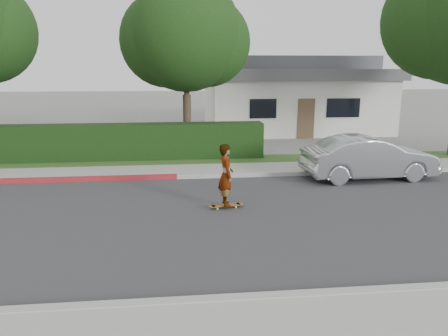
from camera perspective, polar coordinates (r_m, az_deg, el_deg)
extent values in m
plane|color=slate|center=(11.05, -11.32, -6.85)|extent=(120.00, 120.00, 0.00)
cube|color=#2D2D30|center=(11.05, -11.32, -6.82)|extent=(60.00, 8.00, 0.01)
cube|color=#9E9E99|center=(7.32, -14.19, -17.24)|extent=(60.00, 0.20, 0.15)
cube|color=#9E9E99|center=(14.95, -10.00, -1.23)|extent=(60.00, 0.20, 0.15)
cube|color=gray|center=(15.82, -9.79, -0.48)|extent=(60.00, 1.60, 0.12)
cube|color=#2D4C1E|center=(17.38, -9.48, 0.72)|extent=(60.00, 1.60, 0.10)
cube|color=black|center=(18.26, -18.91, 3.02)|extent=(15.00, 1.00, 1.50)
cylinder|color=#33261C|center=(19.52, -4.82, 5.81)|extent=(0.36, 0.36, 2.52)
cylinder|color=#33261C|center=(19.37, -4.92, 11.36)|extent=(0.24, 0.24, 2.10)
sphere|color=black|center=(19.41, -5.04, 16.95)|extent=(4.80, 4.80, 4.80)
sphere|color=black|center=(19.79, -7.46, 16.23)|extent=(4.08, 4.08, 4.08)
sphere|color=black|center=(19.73, -2.32, 16.05)|extent=(3.84, 3.84, 3.84)
sphere|color=black|center=(20.36, 26.65, 16.96)|extent=(4.76, 4.76, 4.76)
cube|color=beige|center=(27.35, 8.67, 8.30)|extent=(10.00, 8.00, 3.00)
cube|color=#4C4C51|center=(27.26, 8.80, 12.07)|extent=(10.60, 8.60, 0.60)
cube|color=#4C4C51|center=(27.26, 8.85, 13.33)|extent=(8.40, 6.40, 0.80)
cube|color=black|center=(22.87, 5.13, 7.73)|extent=(1.40, 0.06, 1.00)
cube|color=black|center=(24.08, 15.31, 7.59)|extent=(1.80, 0.06, 1.00)
cube|color=brown|center=(23.49, 10.65, 6.35)|extent=(0.90, 0.06, 2.10)
cylinder|color=gold|center=(11.66, -0.86, -5.34)|extent=(0.06, 0.04, 0.05)
cylinder|color=gold|center=(11.80, -1.04, -5.12)|extent=(0.06, 0.04, 0.05)
cylinder|color=gold|center=(11.80, 1.57, -5.12)|extent=(0.06, 0.04, 0.05)
cylinder|color=gold|center=(11.93, 1.36, -4.91)|extent=(0.06, 0.04, 0.05)
cube|color=silver|center=(11.72, -0.95, -5.06)|extent=(0.07, 0.16, 0.02)
cube|color=silver|center=(11.85, 1.46, -4.85)|extent=(0.07, 0.16, 0.02)
cube|color=brown|center=(11.78, 0.26, -4.87)|extent=(0.79, 0.31, 0.02)
cylinder|color=brown|center=(11.68, -1.57, -5.02)|extent=(0.22, 0.22, 0.02)
cylinder|color=brown|center=(11.88, 2.06, -4.71)|extent=(0.22, 0.22, 0.02)
imported|color=white|center=(11.55, 0.27, -0.91)|extent=(0.45, 0.64, 1.66)
imported|color=#A4A6AB|center=(15.48, 18.40, 1.28)|extent=(4.50, 1.76, 1.46)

